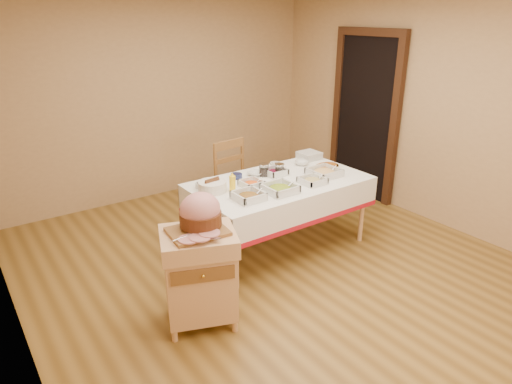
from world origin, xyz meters
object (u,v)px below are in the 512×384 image
Objects in this scene: mustard_bottle at (232,183)px; preserve_jar_left at (264,171)px; plate_stack at (309,155)px; dining_chair at (237,184)px; preserve_jar_right at (280,170)px; bread_basket at (212,186)px; butcher_cart at (200,273)px; ham_on_board at (200,215)px; brass_platter at (327,167)px; dining_table at (280,195)px.

preserve_jar_left is at bearing 19.09° from mustard_bottle.
mustard_bottle is at bearing -164.83° from plate_stack.
dining_chair is at bearing 160.45° from plate_stack.
plate_stack is (0.65, 0.26, -0.02)m from preserve_jar_right.
plate_stack is at bearing 9.53° from bread_basket.
mustard_bottle is (0.76, 0.70, 0.38)m from butcher_cart.
preserve_jar_left is (0.03, -0.47, 0.30)m from dining_chair.
bread_basket is at bearing 54.39° from ham_on_board.
butcher_cart is 4.24× the size of mustard_bottle.
dining_chair is 1.82m from ham_on_board.
dining_chair is (1.23, 1.34, 0.06)m from butcher_cart.
mustard_bottle is at bearing 179.06° from brass_platter.
butcher_cart is 1.83m from dining_chair.
dining_table is at bearing -178.46° from brass_platter.
preserve_jar_left is 0.58× the size of plate_stack.
ham_on_board reaches higher than mustard_bottle.
brass_platter reaches higher than dining_table.
ham_on_board is at bearing -161.69° from brass_platter.
butcher_cart is 0.48m from ham_on_board.
butcher_cart is 3.52× the size of plate_stack.
plate_stack is 0.38m from brass_platter.
plate_stack is (0.74, 0.39, 0.20)m from dining_table.
dining_table is 0.87m from plate_stack.
dining_table is 9.51× the size of mustard_bottle.
bread_basket reaches higher than brass_platter.
mustard_bottle is 0.20m from bread_basket.
dining_chair is 0.92m from plate_stack.
ham_on_board reaches higher than butcher_cart.
bread_basket is 0.89× the size of brass_platter.
preserve_jar_left is 0.75m from brass_platter.
preserve_jar_right reaches higher than butcher_cart.
preserve_jar_right is (0.10, 0.13, 0.22)m from dining_table.
brass_platter is (0.72, -0.19, -0.04)m from preserve_jar_left.
butcher_cart is 1.10m from mustard_bottle.
mustard_bottle is at bearing 42.59° from butcher_cart.
dining_chair is 3.31× the size of brass_platter.
preserve_jar_left is 0.53m from mustard_bottle.
butcher_cart is at bearing -145.37° from preserve_jar_left.
mustard_bottle reaches higher than preserve_jar_right.
dining_table is 2.25× the size of butcher_cart.
mustard_bottle reaches higher than preserve_jar_left.
ham_on_board is at bearing -132.25° from dining_chair.
dining_table is at bearing -11.43° from bread_basket.
preserve_jar_left is at bearing -167.41° from plate_stack.
dining_chair is 7.85× the size of preserve_jar_right.
ham_on_board is at bearing -153.24° from plate_stack.
preserve_jar_left is at bearing 102.85° from dining_table.
plate_stack is (0.79, 0.18, -0.02)m from preserve_jar_left.
brass_platter is (0.75, -0.67, 0.25)m from dining_chair.
dining_table is 13.53× the size of preserve_jar_left.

